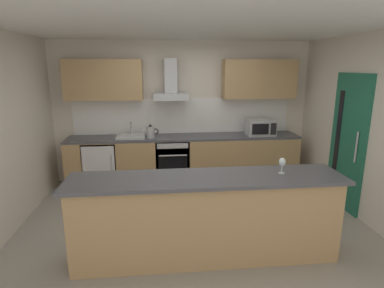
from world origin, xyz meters
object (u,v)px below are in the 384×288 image
at_px(sink, 131,136).
at_px(wine_glass, 282,163).
at_px(range_hood, 171,87).
at_px(microwave, 260,127).
at_px(kettle, 151,132).
at_px(oven, 172,160).
at_px(refrigerator, 102,164).

xyz_separation_m(sink, wine_glass, (1.86, -2.36, 0.18)).
distance_m(range_hood, wine_glass, 2.81).
relative_size(microwave, range_hood, 0.69).
distance_m(microwave, kettle, 2.02).
bearing_deg(sink, range_hood, 9.20).
bearing_deg(oven, microwave, -0.98).
bearing_deg(kettle, range_hood, 23.21).
bearing_deg(sink, oven, -0.86).
height_order(microwave, sink, microwave).
relative_size(microwave, wine_glass, 2.81).
bearing_deg(refrigerator, wine_glass, -44.22).
bearing_deg(refrigerator, range_hood, 5.92).
relative_size(oven, sink, 1.60).
relative_size(oven, refrigerator, 0.94).
distance_m(oven, range_hood, 1.33).
xyz_separation_m(refrigerator, kettle, (0.90, -0.03, 0.58)).
bearing_deg(microwave, sink, 179.06).
relative_size(sink, kettle, 1.73).
bearing_deg(oven, refrigerator, -179.88).
bearing_deg(wine_glass, range_hood, 114.59).
height_order(microwave, range_hood, range_hood).
bearing_deg(wine_glass, refrigerator, 135.78).
bearing_deg(range_hood, oven, -90.00).
height_order(refrigerator, wine_glass, wine_glass).
bearing_deg(microwave, oven, 179.02).
bearing_deg(refrigerator, sink, 1.44).
xyz_separation_m(microwave, kettle, (-2.02, -0.01, -0.04)).
relative_size(range_hood, wine_glass, 4.05).
height_order(oven, wine_glass, wine_glass).
bearing_deg(oven, kettle, -174.94).
distance_m(sink, range_hood, 1.13).
relative_size(sink, range_hood, 0.69).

